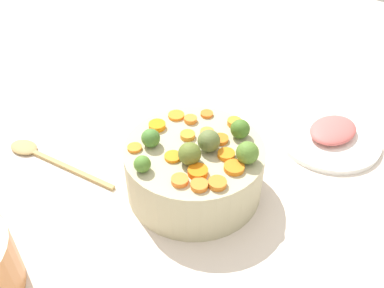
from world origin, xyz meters
name	(u,v)px	position (x,y,z in m)	size (l,w,h in m)	color
tabletop	(194,192)	(0.00, 0.00, 0.01)	(2.40, 2.40, 0.02)	silver
serving_bowl_carrots	(192,169)	(0.00, 0.00, 0.07)	(0.27, 0.27, 0.11)	#B8B28C
carrot_slice_0	(157,126)	(0.00, -0.09, 0.13)	(0.03, 0.03, 0.01)	orange
carrot_slice_1	(217,183)	(0.05, 0.09, 0.13)	(0.03, 0.03, 0.01)	orange
carrot_slice_2	(207,114)	(-0.09, -0.05, 0.13)	(0.03, 0.03, 0.01)	orange
carrot_slice_3	(191,119)	(-0.06, -0.06, 0.13)	(0.03, 0.03, 0.01)	orange
carrot_slice_4	(207,133)	(-0.05, -0.01, 0.13)	(0.03, 0.03, 0.01)	orange
carrot_slice_5	(199,185)	(0.07, 0.07, 0.13)	(0.03, 0.03, 0.01)	orange
carrot_slice_6	(173,157)	(0.05, -0.01, 0.13)	(0.03, 0.03, 0.01)	orange
carrot_slice_7	(188,135)	(-0.02, -0.03, 0.13)	(0.03, 0.03, 0.01)	orange
carrot_slice_8	(180,180)	(0.08, 0.04, 0.13)	(0.03, 0.03, 0.01)	orange
carrot_slice_9	(234,122)	(-0.11, 0.02, 0.13)	(0.03, 0.03, 0.01)	orange
carrot_slice_10	(226,154)	(-0.02, 0.06, 0.13)	(0.03, 0.03, 0.01)	orange
carrot_slice_11	(221,139)	(-0.05, 0.02, 0.13)	(0.03, 0.03, 0.01)	orange
carrot_slice_12	(198,172)	(0.05, 0.05, 0.13)	(0.04, 0.04, 0.01)	orange
carrot_slice_13	(135,148)	(0.07, -0.08, 0.13)	(0.03, 0.03, 0.01)	orange
carrot_slice_14	(176,116)	(-0.05, -0.09, 0.13)	(0.03, 0.03, 0.01)	orange
carrot_slice_15	(234,168)	(0.00, 0.09, 0.13)	(0.04, 0.04, 0.01)	orange
brussels_sprout_0	(142,164)	(0.10, -0.03, 0.14)	(0.03, 0.03, 0.03)	#4D7D2D
brussels_sprout_1	(240,129)	(-0.08, 0.05, 0.15)	(0.04, 0.04, 0.04)	#436E24
brussels_sprout_2	(209,141)	(-0.01, 0.02, 0.15)	(0.04, 0.04, 0.04)	#5B6C38
brussels_sprout_3	(190,154)	(0.04, 0.02, 0.15)	(0.04, 0.04, 0.04)	#5D6E2B
brussels_sprout_4	(247,153)	(-0.03, 0.10, 0.15)	(0.04, 0.04, 0.04)	#537C2D
brussels_sprout_5	(151,138)	(0.05, -0.07, 0.15)	(0.04, 0.04, 0.04)	#45782F
wooden_spoon	(39,154)	(0.14, -0.32, 0.03)	(0.08, 0.28, 0.01)	tan
ham_plate	(328,138)	(-0.32, 0.14, 0.03)	(0.23, 0.23, 0.01)	white
ham_slice_main	(333,130)	(-0.33, 0.14, 0.05)	(0.12, 0.09, 0.03)	#D1605D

